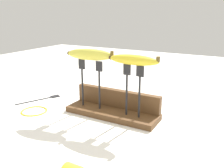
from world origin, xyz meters
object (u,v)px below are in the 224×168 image
at_px(fork_stand_right, 133,86).
at_px(banana_raised_right, 134,60).
at_px(wire_coil, 34,111).
at_px(banana_raised_left, 90,54).
at_px(fork_stand_left, 91,80).
at_px(fork_fallen_near, 44,98).

distance_m(fork_stand_right, banana_raised_right, 0.09).
height_order(fork_stand_right, wire_coil, fork_stand_right).
height_order(banana_raised_left, banana_raised_right, banana_raised_left).
xyz_separation_m(fork_stand_left, banana_raised_left, (-0.00, -0.00, 0.09)).
bearing_deg(fork_stand_right, banana_raised_left, -180.00).
height_order(fork_stand_left, wire_coil, fork_stand_left).
bearing_deg(fork_stand_right, banana_raised_right, -179.10).
distance_m(fork_stand_right, wire_coil, 0.40).
distance_m(fork_stand_left, banana_raised_left, 0.09).
bearing_deg(wire_coil, banana_raised_right, 15.70).
xyz_separation_m(fork_stand_left, fork_fallen_near, (-0.26, 0.02, -0.12)).
distance_m(banana_raised_right, fork_fallen_near, 0.48).
relative_size(fork_stand_left, banana_raised_right, 1.00).
bearing_deg(wire_coil, banana_raised_left, 27.82).
bearing_deg(fork_stand_left, banana_raised_right, -0.00).
distance_m(fork_stand_left, banana_raised_right, 0.19).
xyz_separation_m(fork_stand_left, banana_raised_right, (0.17, -0.00, 0.09)).
distance_m(fork_stand_left, fork_stand_right, 0.17).
height_order(banana_raised_right, wire_coil, banana_raised_right).
distance_m(banana_raised_left, wire_coil, 0.31).
xyz_separation_m(fork_stand_left, wire_coil, (-0.19, -0.10, -0.12)).
xyz_separation_m(fork_stand_right, wire_coil, (-0.36, -0.10, -0.12)).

